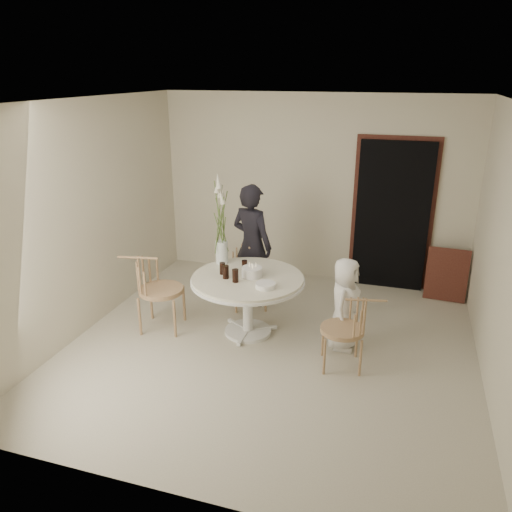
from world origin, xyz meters
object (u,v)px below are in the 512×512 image
(table, at_px, (248,286))
(boy, at_px, (345,304))
(girl, at_px, (252,245))
(flower_vase, at_px, (221,227))
(chair_far, at_px, (249,265))
(chair_left, at_px, (150,282))
(birthday_cake, at_px, (252,272))
(chair_right, at_px, (354,323))

(table, distance_m, boy, 1.13)
(table, height_order, boy, boy)
(girl, distance_m, flower_vase, 0.68)
(chair_far, relative_size, chair_left, 0.91)
(girl, height_order, birthday_cake, girl)
(girl, distance_m, birthday_cake, 0.86)
(chair_right, bearing_deg, boy, -171.15)
(chair_far, distance_m, chair_left, 1.37)
(boy, bearing_deg, flower_vase, 85.10)
(birthday_cake, distance_m, flower_vase, 0.71)
(birthday_cake, bearing_deg, chair_right, -17.44)
(chair_right, xyz_separation_m, birthday_cake, (-1.23, 0.39, 0.27))
(birthday_cake, bearing_deg, chair_far, 110.48)
(chair_right, relative_size, girl, 0.49)
(boy, bearing_deg, chair_left, 101.91)
(chair_left, bearing_deg, table, -90.10)
(chair_far, height_order, chair_left, chair_left)
(table, xyz_separation_m, chair_far, (-0.25, 0.81, -0.07))
(chair_left, height_order, flower_vase, flower_vase)
(chair_left, relative_size, girl, 0.57)
(chair_left, distance_m, flower_vase, 1.08)
(chair_right, height_order, girl, girl)
(chair_left, relative_size, flower_vase, 0.82)
(table, height_order, flower_vase, flower_vase)
(chair_left, distance_m, boy, 2.31)
(chair_far, relative_size, chair_right, 1.05)
(chair_far, bearing_deg, chair_right, -60.03)
(chair_right, relative_size, flower_vase, 0.71)
(chair_left, bearing_deg, boy, -94.81)
(boy, xyz_separation_m, birthday_cake, (-1.09, 0.01, 0.25))
(chair_far, height_order, boy, boy)
(chair_right, distance_m, girl, 1.94)
(chair_right, height_order, chair_left, chair_left)
(girl, height_order, flower_vase, flower_vase)
(chair_far, height_order, birthday_cake, birthday_cake)
(table, xyz_separation_m, boy, (1.13, 0.01, -0.08))
(table, distance_m, chair_right, 1.33)
(table, height_order, birthday_cake, birthday_cake)
(chair_left, bearing_deg, girl, -52.39)
(chair_right, bearing_deg, chair_left, -106.05)
(chair_far, xyz_separation_m, birthday_cake, (0.29, -0.79, 0.24))
(birthday_cake, bearing_deg, flower_vase, 148.09)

